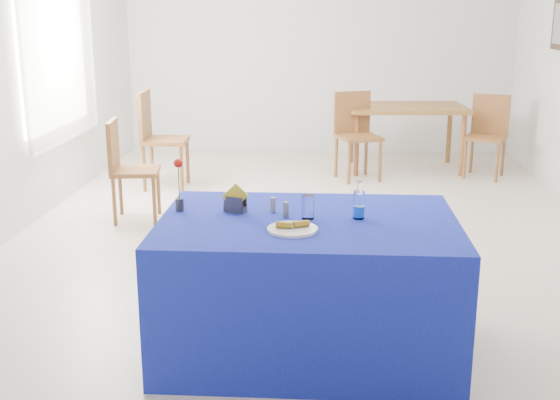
% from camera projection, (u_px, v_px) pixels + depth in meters
% --- Properties ---
extents(floor, '(7.00, 7.00, 0.00)m').
position_uv_depth(floor, '(313.00, 230.00, 6.05)').
color(floor, beige).
rests_on(floor, ground).
extents(room_shell, '(7.00, 7.00, 7.00)m').
position_uv_depth(room_shell, '(315.00, 22.00, 5.59)').
color(room_shell, silver).
rests_on(room_shell, ground).
extents(window_pane, '(0.04, 1.50, 1.60)m').
position_uv_depth(window_pane, '(53.00, 42.00, 6.56)').
color(window_pane, white).
rests_on(window_pane, room_shell).
extents(curtain, '(0.04, 1.75, 1.85)m').
position_uv_depth(curtain, '(60.00, 42.00, 6.56)').
color(curtain, white).
rests_on(curtain, room_shell).
extents(plate, '(0.26, 0.26, 0.01)m').
position_uv_depth(plate, '(292.00, 229.00, 3.57)').
color(plate, silver).
rests_on(plate, blue_table).
extents(drinking_glass, '(0.07, 0.07, 0.13)m').
position_uv_depth(drinking_glass, '(308.00, 207.00, 3.76)').
color(drinking_glass, silver).
rests_on(drinking_glass, blue_table).
extents(salt_shaker, '(0.03, 0.03, 0.08)m').
position_uv_depth(salt_shaker, '(273.00, 205.00, 3.88)').
color(salt_shaker, gray).
rests_on(salt_shaker, blue_table).
extents(pepper_shaker, '(0.03, 0.03, 0.08)m').
position_uv_depth(pepper_shaker, '(286.00, 210.00, 3.79)').
color(pepper_shaker, '#5D5D62').
rests_on(pepper_shaker, blue_table).
extents(blue_table, '(1.60, 1.10, 0.76)m').
position_uv_depth(blue_table, '(308.00, 285.00, 3.87)').
color(blue_table, navy).
rests_on(blue_table, floor).
extents(water_bottle, '(0.06, 0.06, 0.21)m').
position_uv_depth(water_bottle, '(359.00, 206.00, 3.76)').
color(water_bottle, white).
rests_on(water_bottle, blue_table).
extents(napkin_holder, '(0.15, 0.10, 0.16)m').
position_uv_depth(napkin_holder, '(235.00, 203.00, 3.89)').
color(napkin_holder, '#38383D').
rests_on(napkin_holder, blue_table).
extents(rose_vase, '(0.05, 0.05, 0.30)m').
position_uv_depth(rose_vase, '(179.00, 186.00, 3.88)').
color(rose_vase, '#28282D').
rests_on(rose_vase, blue_table).
extents(oak_table, '(1.40, 0.94, 0.76)m').
position_uv_depth(oak_table, '(406.00, 112.00, 8.19)').
color(oak_table, brown).
rests_on(oak_table, floor).
extents(chair_bg_left, '(0.56, 0.56, 0.96)m').
position_uv_depth(chair_bg_left, '(355.00, 129.00, 7.79)').
color(chair_bg_left, brown).
rests_on(chair_bg_left, floor).
extents(chair_bg_right, '(0.54, 0.54, 0.92)m').
position_uv_depth(chair_bg_right, '(488.00, 130.00, 7.88)').
color(chair_bg_right, brown).
rests_on(chair_bg_right, floor).
extents(chair_win_a, '(0.45, 0.45, 0.91)m').
position_uv_depth(chair_win_a, '(126.00, 163.00, 6.22)').
color(chair_win_a, brown).
rests_on(chair_win_a, floor).
extents(chair_win_b, '(0.47, 0.47, 1.02)m').
position_uv_depth(chair_win_b, '(156.00, 133.00, 7.36)').
color(chair_win_b, brown).
rests_on(chair_win_b, floor).
extents(banana_pieces, '(0.17, 0.08, 0.03)m').
position_uv_depth(banana_pieces, '(293.00, 224.00, 3.57)').
color(banana_pieces, gold).
rests_on(banana_pieces, plate).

